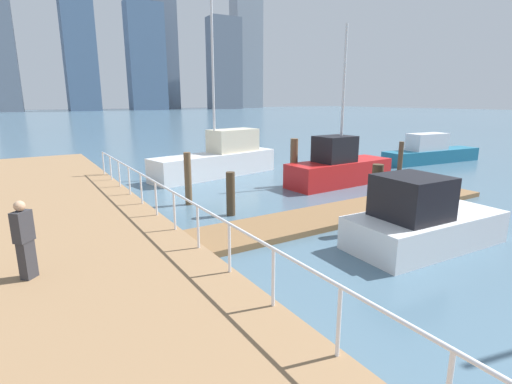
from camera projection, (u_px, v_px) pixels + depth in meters
The scene contains 18 objects.
ground_plane at pixel (181, 182), 18.70m from camera, with size 300.00×300.00×0.00m, color slate.
floating_dock at pixel (349, 212), 13.36m from camera, with size 12.78×2.00×0.18m, color olive.
boardwalk_railing at pixel (229, 234), 7.82m from camera, with size 0.06×25.39×1.08m.
dock_piling_0 at pixel (294, 162), 17.61m from camera, with size 0.34×0.34×2.16m, color brown.
dock_piling_1 at pixel (188, 179), 14.42m from camera, with size 0.26×0.26×1.98m, color brown.
dock_piling_2 at pixel (401, 157), 21.11m from camera, with size 0.26×0.26×1.64m, color brown.
dock_piling_3 at pixel (376, 199), 11.36m from camera, with size 0.32×0.32×2.06m, color #473826.
dock_piling_4 at pixel (231, 194), 13.13m from camera, with size 0.30×0.30×1.51m, color #473826.
moored_boat_0 at pixel (338, 167), 17.91m from camera, with size 5.44×1.91×7.04m.
moored_boat_1 at pixel (422, 221), 10.34m from camera, with size 4.51×2.17×1.98m.
moored_boat_2 at pixel (430, 152), 24.17m from camera, with size 7.15×2.11×1.83m.
moored_boat_5 at pixel (219, 159), 20.05m from camera, with size 7.16×3.02×8.61m.
pedestrian_1 at pixel (24, 239), 7.57m from camera, with size 0.41×0.41×1.60m.
skyline_tower_1 at pixel (0, 38), 116.23m from camera, with size 7.42×7.80×43.62m, color slate.
skyline_tower_3 at pixel (146, 57), 137.25m from camera, with size 12.78×6.67×36.46m, color slate.
skyline_tower_4 at pixel (162, 5), 149.90m from camera, with size 8.43×11.57×78.48m, color slate.
skyline_tower_5 at pixel (224, 64), 153.45m from camera, with size 12.19×7.95×34.70m, color slate.
skyline_tower_6 at pixel (246, 23), 171.37m from camera, with size 12.65×8.33×73.19m, color #8C939E.
Camera 1 is at (-6.61, 2.55, 3.89)m, focal length 27.17 mm.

